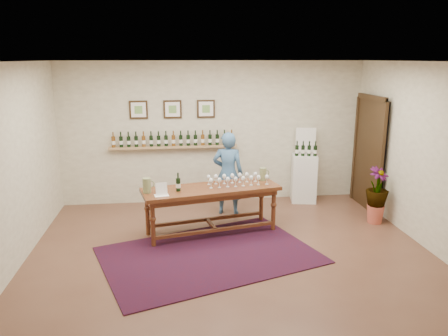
{
  "coord_description": "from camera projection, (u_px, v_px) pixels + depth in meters",
  "views": [
    {
      "loc": [
        -0.84,
        -6.06,
        2.85
      ],
      "look_at": [
        0.0,
        0.8,
        1.1
      ],
      "focal_mm": 35.0,
      "sensor_mm": 36.0,
      "label": 1
    }
  ],
  "objects": [
    {
      "name": "ground",
      "position": [
        230.0,
        251.0,
        6.63
      ],
      "size": [
        6.0,
        6.0,
        0.0
      ],
      "primitive_type": "plane",
      "color": "brown",
      "rests_on": "ground"
    },
    {
      "name": "display_pedestal",
      "position": [
        304.0,
        178.0,
        8.85
      ],
      "size": [
        0.56,
        0.56,
        0.96
      ],
      "primitive_type": "cube",
      "rotation": [
        0.0,
        0.0,
        -0.19
      ],
      "color": "white",
      "rests_on": "ground"
    },
    {
      "name": "info_sign",
      "position": [
        306.0,
        140.0,
        8.81
      ],
      "size": [
        0.4,
        0.1,
        0.55
      ],
      "primitive_type": "cube",
      "rotation": [
        0.0,
        0.0,
        -0.19
      ],
      "color": "white",
      "rests_on": "display_pedestal"
    },
    {
      "name": "table_bottles",
      "position": [
        177.0,
        180.0,
        6.93
      ],
      "size": [
        0.34,
        0.24,
        0.33
      ],
      "primitive_type": null,
      "rotation": [
        0.0,
        0.0,
        0.21
      ],
      "color": "black",
      "rests_on": "tasting_table"
    },
    {
      "name": "pitcher_right",
      "position": [
        263.0,
        174.0,
        7.51
      ],
      "size": [
        0.16,
        0.16,
        0.22
      ],
      "primitive_type": null,
      "rotation": [
        0.0,
        0.0,
        0.16
      ],
      "color": "olive",
      "rests_on": "tasting_table"
    },
    {
      "name": "room_shell",
      "position": [
        326.0,
        150.0,
        8.39
      ],
      "size": [
        6.0,
        6.0,
        6.0
      ],
      "color": "silver",
      "rests_on": "ground"
    },
    {
      "name": "menu_card",
      "position": [
        161.0,
        189.0,
        6.7
      ],
      "size": [
        0.24,
        0.19,
        0.19
      ],
      "primitive_type": "cube",
      "rotation": [
        0.0,
        0.0,
        0.16
      ],
      "color": "white",
      "rests_on": "tasting_table"
    },
    {
      "name": "potted_plant",
      "position": [
        377.0,
        195.0,
        7.65
      ],
      "size": [
        0.62,
        0.62,
        0.87
      ],
      "rotation": [
        0.0,
        0.0,
        0.5
      ],
      "color": "#BE533F",
      "rests_on": "ground"
    },
    {
      "name": "pitcher_left",
      "position": [
        147.0,
        185.0,
        6.81
      ],
      "size": [
        0.17,
        0.17,
        0.24
      ],
      "primitive_type": null,
      "rotation": [
        0.0,
        0.0,
        0.14
      ],
      "color": "olive",
      "rests_on": "tasting_table"
    },
    {
      "name": "rug",
      "position": [
        209.0,
        255.0,
        6.47
      ],
      "size": [
        3.53,
        2.9,
        0.02
      ],
      "primitive_type": "cube",
      "rotation": [
        0.0,
        0.0,
        0.33
      ],
      "color": "#470C16",
      "rests_on": "ground"
    },
    {
      "name": "pedestal_bottles",
      "position": [
        306.0,
        148.0,
        8.61
      ],
      "size": [
        0.32,
        0.14,
        0.31
      ],
      "primitive_type": null,
      "rotation": [
        0.0,
        0.0,
        -0.19
      ],
      "color": "black",
      "rests_on": "display_pedestal"
    },
    {
      "name": "table_glasses",
      "position": [
        234.0,
        180.0,
        7.26
      ],
      "size": [
        1.28,
        0.43,
        0.17
      ],
      "primitive_type": null,
      "rotation": [
        0.0,
        0.0,
        0.11
      ],
      "color": "white",
      "rests_on": "tasting_table"
    },
    {
      "name": "person",
      "position": [
        228.0,
        173.0,
        8.06
      ],
      "size": [
        0.63,
        0.49,
        1.55
      ],
      "primitive_type": "imported",
      "rotation": [
        0.0,
        0.0,
        2.92
      ],
      "color": "#3C648F",
      "rests_on": "ground"
    },
    {
      "name": "tasting_table",
      "position": [
        211.0,
        194.0,
        7.16
      ],
      "size": [
        2.33,
        1.16,
        0.79
      ],
      "rotation": [
        0.0,
        0.0,
        0.21
      ],
      "color": "#461A11",
      "rests_on": "ground"
    }
  ]
}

